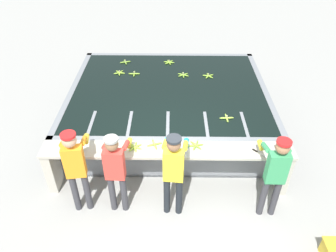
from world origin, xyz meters
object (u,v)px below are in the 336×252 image
banana_bunch_floating_0 (119,73)px  banana_bunch_floating_5 (169,62)px  banana_bunch_floating_4 (134,74)px  banana_bunch_ledge_0 (155,144)px  banana_bunch_ledge_1 (134,147)px  worker_0 (75,165)px  banana_bunch_floating_6 (227,118)px  worker_3 (275,171)px  banana_bunch_ledge_2 (196,145)px  worker_1 (115,168)px  worker_2 (174,169)px  knife_0 (258,152)px  banana_bunch_floating_3 (125,62)px  banana_bunch_floating_2 (183,75)px  banana_bunch_floating_1 (208,76)px

banana_bunch_floating_0 → banana_bunch_floating_5: 1.32m
banana_bunch_floating_4 → banana_bunch_floating_5: bearing=37.1°
banana_bunch_ledge_0 → banana_bunch_ledge_1: 0.35m
worker_0 → banana_bunch_floating_4: 3.25m
banana_bunch_floating_6 → worker_3: bearing=-69.1°
banana_bunch_ledge_2 → worker_1: bearing=-156.2°
worker_1 → banana_bunch_ledge_2: 1.44m
banana_bunch_floating_0 → banana_bunch_ledge_2: 3.14m
worker_0 → banana_bunch_ledge_0: size_ratio=5.98×
worker_2 → knife_0: 1.52m
banana_bunch_floating_3 → banana_bunch_ledge_0: 3.34m
banana_bunch_floating_0 → banana_bunch_floating_3: size_ratio=0.99×
worker_0 → banana_bunch_floating_4: (0.63, 3.19, -0.07)m
worker_0 → knife_0: 3.03m
worker_3 → banana_bunch_floating_6: (-0.57, 1.48, -0.04)m
knife_0 → banana_bunch_ledge_0: bearing=174.2°
banana_bunch_floating_5 → banana_bunch_ledge_0: size_ratio=1.01×
banana_bunch_ledge_2 → banana_bunch_floating_2: bearing=93.4°
banana_bunch_floating_2 → banana_bunch_ledge_2: bearing=-86.6°
banana_bunch_floating_0 → banana_bunch_floating_2: bearing=-3.3°
banana_bunch_floating_0 → banana_bunch_ledge_2: size_ratio=0.98×
worker_3 → banana_bunch_ledge_0: (-1.93, 0.67, -0.04)m
banana_bunch_floating_5 → banana_bunch_floating_2: bearing=-62.7°
banana_bunch_floating_2 → banana_bunch_floating_4: (-1.17, 0.04, 0.00)m
worker_0 → banana_bunch_floating_1: worker_0 is taller
banana_bunch_ledge_2 → knife_0: bearing=-8.8°
banana_bunch_floating_6 → banana_bunch_ledge_2: size_ratio=1.00×
worker_1 → worker_3: 2.53m
worker_1 → banana_bunch_floating_3: (-0.28, 3.81, -0.02)m
banana_bunch_floating_1 → banana_bunch_ledge_2: size_ratio=0.98×
worker_2 → worker_0: bearing=177.8°
banana_bunch_floating_6 → banana_bunch_ledge_1: banana_bunch_ledge_1 is taller
knife_0 → banana_bunch_ledge_2: bearing=171.2°
banana_bunch_floating_3 → worker_1: bearing=-85.7°
banana_bunch_floating_2 → banana_bunch_ledge_1: size_ratio=1.00×
banana_bunch_floating_5 → banana_bunch_ledge_1: 3.34m
banana_bunch_floating_3 → banana_bunch_ledge_2: size_ratio=0.98×
worker_2 → banana_bunch_floating_2: 3.22m
banana_bunch_floating_1 → worker_1: bearing=-119.4°
banana_bunch_ledge_0 → knife_0: banana_bunch_ledge_0 is taller
banana_bunch_floating_0 → banana_bunch_floating_1: same height
worker_3 → banana_bunch_floating_3: worker_3 is taller
banana_bunch_floating_1 → banana_bunch_ledge_2: banana_bunch_ledge_2 is taller
worker_0 → banana_bunch_ledge_0: bearing=25.7°
banana_bunch_floating_6 → banana_bunch_ledge_1: bearing=-152.6°
banana_bunch_floating_4 → banana_bunch_ledge_2: size_ratio=0.99×
banana_bunch_ledge_0 → worker_0: bearing=-154.3°
worker_2 → knife_0: size_ratio=6.02×
worker_3 → banana_bunch_floating_2: worker_3 is taller
banana_bunch_floating_5 → banana_bunch_floating_4: bearing=-142.9°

